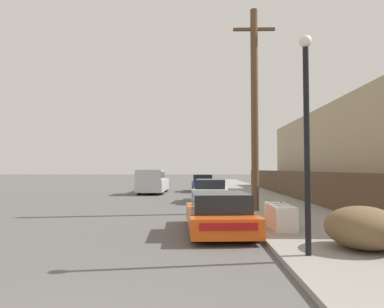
{
  "coord_description": "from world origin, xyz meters",
  "views": [
    {
      "loc": [
        1.59,
        -2.5,
        1.88
      ],
      "look_at": [
        1.28,
        10.53,
        2.44
      ],
      "focal_mm": 32.0,
      "sensor_mm": 36.0,
      "label": 1
    }
  ],
  "objects_px": {
    "parked_sports_car_red": "(219,214)",
    "street_lamp": "(307,126)",
    "brush_pile": "(363,227)",
    "pickup_truck": "(152,182)",
    "car_parked_far": "(202,184)",
    "utility_pole": "(255,106)",
    "discarded_fridge": "(280,216)",
    "car_parked_mid": "(211,191)"
  },
  "relations": [
    {
      "from": "parked_sports_car_red",
      "to": "street_lamp",
      "type": "relative_size",
      "value": 0.94
    },
    {
      "from": "car_parked_mid",
      "to": "car_parked_far",
      "type": "height_order",
      "value": "car_parked_far"
    },
    {
      "from": "pickup_truck",
      "to": "car_parked_far",
      "type": "bearing_deg",
      "value": -147.52
    },
    {
      "from": "parked_sports_car_red",
      "to": "street_lamp",
      "type": "bearing_deg",
      "value": -65.55
    },
    {
      "from": "parked_sports_car_red",
      "to": "car_parked_far",
      "type": "height_order",
      "value": "car_parked_far"
    },
    {
      "from": "car_parked_mid",
      "to": "utility_pole",
      "type": "relative_size",
      "value": 0.48
    },
    {
      "from": "parked_sports_car_red",
      "to": "pickup_truck",
      "type": "relative_size",
      "value": 0.78
    },
    {
      "from": "pickup_truck",
      "to": "brush_pile",
      "type": "height_order",
      "value": "pickup_truck"
    },
    {
      "from": "pickup_truck",
      "to": "parked_sports_car_red",
      "type": "bearing_deg",
      "value": 104.81
    },
    {
      "from": "utility_pole",
      "to": "street_lamp",
      "type": "xyz_separation_m",
      "value": [
        -0.14,
        -7.55,
        -1.79
      ]
    },
    {
      "from": "car_parked_far",
      "to": "street_lamp",
      "type": "height_order",
      "value": "street_lamp"
    },
    {
      "from": "car_parked_far",
      "to": "street_lamp",
      "type": "xyz_separation_m",
      "value": [
        2.03,
        -21.22,
        2.11
      ]
    },
    {
      "from": "car_parked_far",
      "to": "utility_pole",
      "type": "bearing_deg",
      "value": -83.07
    },
    {
      "from": "parked_sports_car_red",
      "to": "utility_pole",
      "type": "relative_size",
      "value": 0.49
    },
    {
      "from": "car_parked_mid",
      "to": "street_lamp",
      "type": "xyz_separation_m",
      "value": [
        1.59,
        -12.57,
        2.17
      ]
    },
    {
      "from": "parked_sports_car_red",
      "to": "brush_pile",
      "type": "bearing_deg",
      "value": -43.44
    },
    {
      "from": "street_lamp",
      "to": "brush_pile",
      "type": "xyz_separation_m",
      "value": [
        1.37,
        0.58,
        -2.18
      ]
    },
    {
      "from": "parked_sports_car_red",
      "to": "utility_pole",
      "type": "xyz_separation_m",
      "value": [
        1.8,
        4.45,
        4.01
      ]
    },
    {
      "from": "discarded_fridge",
      "to": "car_parked_far",
      "type": "height_order",
      "value": "car_parked_far"
    },
    {
      "from": "car_parked_mid",
      "to": "brush_pile",
      "type": "xyz_separation_m",
      "value": [
        2.96,
        -11.99,
        -0.01
      ]
    },
    {
      "from": "car_parked_far",
      "to": "parked_sports_car_red",
      "type": "bearing_deg",
      "value": -90.91
    },
    {
      "from": "utility_pole",
      "to": "street_lamp",
      "type": "distance_m",
      "value": 7.76
    },
    {
      "from": "car_parked_mid",
      "to": "utility_pole",
      "type": "distance_m",
      "value": 6.63
    },
    {
      "from": "brush_pile",
      "to": "street_lamp",
      "type": "bearing_deg",
      "value": -157.09
    },
    {
      "from": "discarded_fridge",
      "to": "street_lamp",
      "type": "relative_size",
      "value": 0.39
    },
    {
      "from": "pickup_truck",
      "to": "utility_pole",
      "type": "height_order",
      "value": "utility_pole"
    },
    {
      "from": "pickup_truck",
      "to": "utility_pole",
      "type": "bearing_deg",
      "value": 117.87
    },
    {
      "from": "discarded_fridge",
      "to": "parked_sports_car_red",
      "type": "relative_size",
      "value": 0.41
    },
    {
      "from": "brush_pile",
      "to": "discarded_fridge",
      "type": "bearing_deg",
      "value": 114.0
    },
    {
      "from": "discarded_fridge",
      "to": "car_parked_mid",
      "type": "distance_m",
      "value": 9.49
    },
    {
      "from": "car_parked_far",
      "to": "brush_pile",
      "type": "relative_size",
      "value": 2.43
    },
    {
      "from": "car_parked_far",
      "to": "brush_pile",
      "type": "distance_m",
      "value": 20.92
    },
    {
      "from": "car_parked_mid",
      "to": "pickup_truck",
      "type": "distance_m",
      "value": 7.54
    },
    {
      "from": "street_lamp",
      "to": "brush_pile",
      "type": "distance_m",
      "value": 2.64
    },
    {
      "from": "car_parked_far",
      "to": "discarded_fridge",
      "type": "bearing_deg",
      "value": -85.06
    },
    {
      "from": "parked_sports_car_red",
      "to": "utility_pole",
      "type": "bearing_deg",
      "value": 64.27
    },
    {
      "from": "pickup_truck",
      "to": "utility_pole",
      "type": "relative_size",
      "value": 0.63
    },
    {
      "from": "utility_pole",
      "to": "car_parked_far",
      "type": "bearing_deg",
      "value": 99.01
    },
    {
      "from": "utility_pole",
      "to": "street_lamp",
      "type": "relative_size",
      "value": 1.91
    },
    {
      "from": "street_lamp",
      "to": "pickup_truck",
      "type": "bearing_deg",
      "value": 107.21
    },
    {
      "from": "car_parked_mid",
      "to": "utility_pole",
      "type": "xyz_separation_m",
      "value": [
        1.73,
        -5.02,
        3.96
      ]
    },
    {
      "from": "discarded_fridge",
      "to": "car_parked_far",
      "type": "distance_m",
      "value": 18.11
    }
  ]
}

